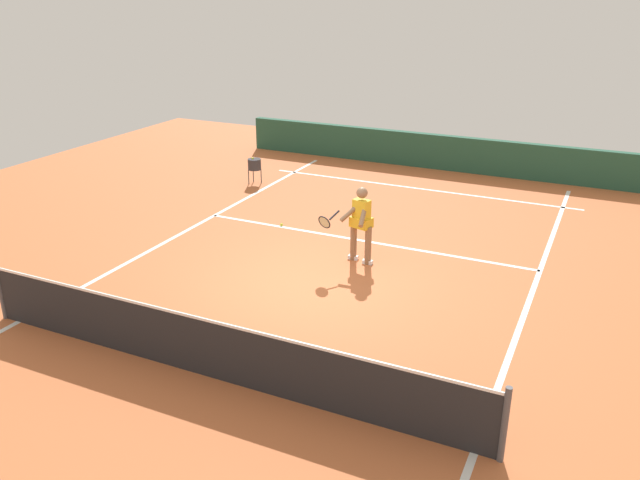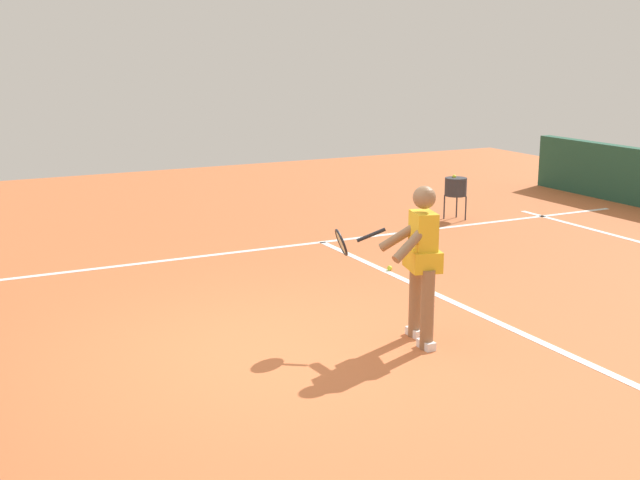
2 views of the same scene
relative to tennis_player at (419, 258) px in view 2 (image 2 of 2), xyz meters
name	(u,v)px [view 2 (image 2 of 2)]	position (x,y,z in m)	size (l,w,h in m)	color
ground_plane	(273,351)	(0.41, 1.36, -0.85)	(23.69, 23.69, 0.00)	#C66638
service_line_marking	(480,314)	(0.41, -1.08, -0.84)	(7.51, 0.10, 0.01)	white
sideline_right_marking	(161,261)	(4.16, 1.36, -0.84)	(0.10, 16.23, 0.01)	white
tennis_player	(419,258)	(0.00, 0.00, 0.00)	(0.94, 0.89, 1.55)	#8C6647
tennis_ball_near	(390,268)	(2.38, -1.14, -0.81)	(0.07, 0.07, 0.07)	#D1E533
ball_hopper	(456,187)	(4.63, -3.78, -0.30)	(0.36, 0.36, 0.74)	#333338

